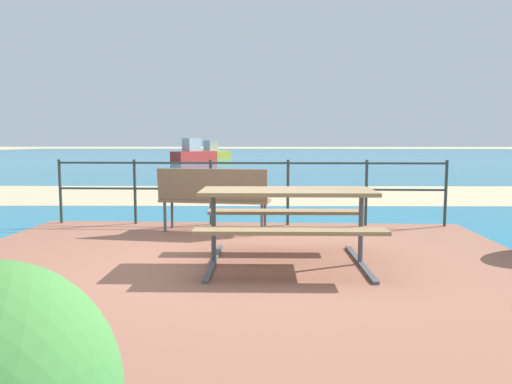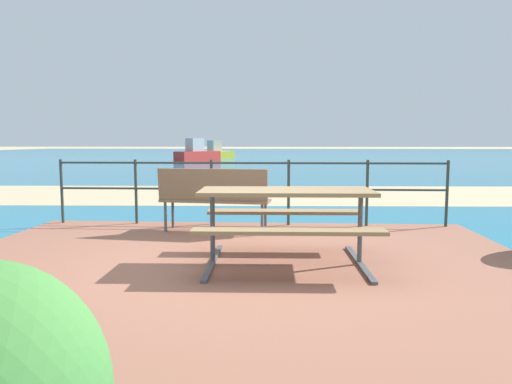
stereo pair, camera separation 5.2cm
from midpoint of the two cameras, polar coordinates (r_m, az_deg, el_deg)
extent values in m
plane|color=tan|center=(4.89, -2.93, -9.62)|extent=(240.00, 240.00, 0.00)
cube|color=#935B47|center=(4.88, -2.93, -9.28)|extent=(6.40, 5.20, 0.06)
cube|color=teal|center=(44.71, 2.16, 4.42)|extent=(90.00, 90.00, 0.01)
cube|color=tan|center=(11.80, 0.45, -0.30)|extent=(54.13, 6.42, 0.01)
cube|color=#8C704C|center=(4.82, 3.51, 0.06)|extent=(1.79, 0.75, 0.04)
cube|color=#8C704C|center=(4.28, 3.81, -4.76)|extent=(1.77, 0.31, 0.04)
cube|color=#8C704C|center=(5.45, 3.22, -2.41)|extent=(1.77, 0.31, 0.04)
cylinder|color=#4C5156|center=(4.91, -5.49, -4.33)|extent=(0.05, 0.05, 0.76)
cube|color=#4C5156|center=(4.98, -5.45, -8.45)|extent=(0.10, 1.44, 0.03)
cylinder|color=#4C5156|center=(4.97, 12.33, -4.31)|extent=(0.05, 0.05, 0.76)
cube|color=#4C5156|center=(5.05, 12.24, -8.37)|extent=(0.10, 1.44, 0.03)
cube|color=#7A6047|center=(6.65, -5.22, -1.03)|extent=(1.58, 0.58, 0.04)
cube|color=#7A6047|center=(6.45, -5.64, 0.89)|extent=(1.54, 0.25, 0.44)
cylinder|color=#4C5156|center=(6.69, 0.88, -2.87)|extent=(0.04, 0.04, 0.44)
cylinder|color=#4C5156|center=(6.40, 0.48, -3.29)|extent=(0.04, 0.04, 0.44)
cylinder|color=#4C5156|center=(7.03, -10.37, -2.54)|extent=(0.04, 0.04, 0.44)
cylinder|color=#4C5156|center=(6.75, -11.23, -2.91)|extent=(0.04, 0.04, 0.44)
cylinder|color=#2D3833|center=(7.92, -22.85, 0.07)|extent=(0.04, 0.04, 1.00)
cylinder|color=#2D3833|center=(7.49, -14.68, 0.03)|extent=(0.04, 0.04, 1.00)
cylinder|color=#2D3833|center=(7.22, -5.71, -0.02)|extent=(0.04, 0.04, 1.00)
cylinder|color=#2D3833|center=(7.14, 3.69, -0.07)|extent=(0.04, 0.04, 1.00)
cylinder|color=#2D3833|center=(7.26, 13.04, -0.11)|extent=(0.04, 0.04, 1.00)
cylinder|color=#2D3833|center=(7.56, 21.87, -0.16)|extent=(0.04, 0.04, 1.00)
cylinder|color=#2D3833|center=(7.12, -1.05, 3.54)|extent=(5.90, 0.03, 0.03)
cylinder|color=#2D3833|center=(7.15, -1.04, 0.35)|extent=(5.90, 0.03, 0.03)
cube|color=yellow|center=(39.24, -5.80, 4.58)|extent=(3.95, 4.05, 0.57)
cube|color=#A5A8AD|center=(38.97, -5.55, 5.62)|extent=(1.25, 1.26, 0.87)
cone|color=yellow|center=(41.17, -7.66, 4.63)|extent=(0.71, 0.71, 0.51)
cube|color=red|center=(29.96, -7.54, 4.24)|extent=(2.61, 3.30, 0.72)
cube|color=#A5A8AD|center=(29.77, -7.89, 5.70)|extent=(1.12, 1.23, 0.81)
cone|color=red|center=(31.38, -5.12, 4.35)|extent=(0.82, 0.78, 0.65)
camera|label=1|loc=(0.03, -90.25, -0.03)|focal=32.92mm
camera|label=2|loc=(0.03, 89.75, 0.03)|focal=32.92mm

